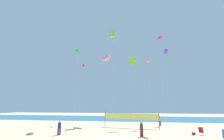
{
  "coord_description": "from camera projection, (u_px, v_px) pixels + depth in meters",
  "views": [
    {
      "loc": [
        2.71,
        -17.91,
        3.39
      ],
      "look_at": [
        -1.83,
        7.95,
        8.96
      ],
      "focal_mm": 26.95,
      "sensor_mm": 36.0,
      "label": 1
    }
  ],
  "objects": [
    {
      "name": "beach_handbag",
      "position": [
        194.0,
        134.0,
        19.76
      ],
      "size": [
        0.37,
        0.19,
        0.3
      ],
      "primitive_type": "cube",
      "color": "maroon",
      "rests_on": "ground"
    },
    {
      "name": "ground_plane",
      "position": [
        116.0,
        140.0,
        17.01
      ],
      "size": [
        120.0,
        120.0,
        0.0
      ],
      "primitive_type": "plane",
      "color": "beige"
    },
    {
      "name": "beachgoer_charcoal_shirt",
      "position": [
        141.0,
        128.0,
        18.89
      ],
      "size": [
        0.37,
        0.37,
        1.63
      ],
      "rotation": [
        0.0,
        0.0,
        5.66
      ],
      "color": "maroon",
      "rests_on": "ground"
    },
    {
      "name": "ocean_band",
      "position": [
        132.0,
        118.0,
        45.35
      ],
      "size": [
        120.0,
        20.0,
        0.01
      ],
      "primitive_type": "cube",
      "color": "teal",
      "rests_on": "ground"
    },
    {
      "name": "kite_lime_delta",
      "position": [
        133.0,
        61.0,
        29.94
      ],
      "size": [
        1.5,
        0.76,
        11.85
      ],
      "color": "silver",
      "rests_on": "ground"
    },
    {
      "name": "kite_pink_inflatable",
      "position": [
        106.0,
        59.0,
        34.92
      ],
      "size": [
        2.68,
        2.56,
        13.71
      ],
      "color": "silver",
      "rests_on": "ground"
    },
    {
      "name": "kite_lime_box",
      "position": [
        112.0,
        34.0,
        37.98
      ],
      "size": [
        1.25,
        1.25,
        19.97
      ],
      "color": "silver",
      "rests_on": "ground"
    },
    {
      "name": "beachgoer_navy_shirt",
      "position": [
        59.0,
        127.0,
        19.92
      ],
      "size": [
        0.38,
        0.38,
        1.65
      ],
      "rotation": [
        0.0,
        0.0,
        4.02
      ],
      "color": "#7A3872",
      "rests_on": "ground"
    },
    {
      "name": "beachgoer_mustard_shirt",
      "position": [
        160.0,
        120.0,
        29.09
      ],
      "size": [
        0.38,
        0.38,
        1.67
      ],
      "rotation": [
        0.0,
        0.0,
        0.55
      ],
      "color": "#7A3872",
      "rests_on": "ground"
    },
    {
      "name": "kite_violet_delta",
      "position": [
        165.0,
        51.0,
        37.56
      ],
      "size": [
        1.09,
        1.32,
        15.93
      ],
      "color": "silver",
      "rests_on": "ground"
    },
    {
      "name": "folding_beach_chair",
      "position": [
        201.0,
        131.0,
        19.65
      ],
      "size": [
        0.52,
        0.65,
        0.89
      ],
      "rotation": [
        0.0,
        0.0,
        0.07
      ],
      "color": "red",
      "rests_on": "ground"
    },
    {
      "name": "kite_orange_diamond",
      "position": [
        148.0,
        62.0,
        30.48
      ],
      "size": [
        0.81,
        0.82,
        11.41
      ],
      "color": "silver",
      "rests_on": "ground"
    },
    {
      "name": "volleyball_net",
      "position": [
        130.0,
        117.0,
        26.38
      ],
      "size": [
        8.62,
        1.97,
        2.4
      ],
      "color": "#4C4C51",
      "rests_on": "ground"
    },
    {
      "name": "kite_red_inflatable",
      "position": [
        83.0,
        65.0,
        35.59
      ],
      "size": [
        0.89,
        1.43,
        12.12
      ],
      "color": "silver",
      "rests_on": "ground"
    },
    {
      "name": "kite_green_inflatable",
      "position": [
        77.0,
        53.0,
        29.34
      ],
      "size": [
        1.71,
        2.29,
        13.05
      ],
      "color": "silver",
      "rests_on": "ground"
    },
    {
      "name": "kite_magenta_inflatable",
      "position": [
        160.0,
        38.0,
        28.44
      ],
      "size": [
        1.13,
        1.75,
        15.06
      ],
      "color": "silver",
      "rests_on": "ground"
    }
  ]
}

